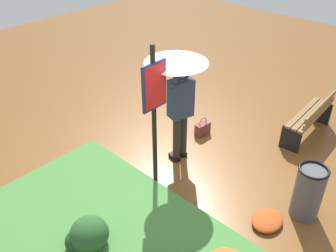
{
  "coord_description": "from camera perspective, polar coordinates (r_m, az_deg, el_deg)",
  "views": [
    {
      "loc": [
        4.02,
        3.33,
        4.01
      ],
      "look_at": [
        0.45,
        -0.01,
        0.85
      ],
      "focal_mm": 39.86,
      "sensor_mm": 36.0,
      "label": 1
    }
  ],
  "objects": [
    {
      "name": "info_sign_post",
      "position": [
        5.26,
        -2.12,
        3.64
      ],
      "size": [
        0.44,
        0.07,
        2.3
      ],
      "color": "black",
      "rests_on": "ground_plane"
    },
    {
      "name": "ground_plane",
      "position": [
        6.58,
        2.73,
        -4.71
      ],
      "size": [
        18.0,
        18.0,
        0.0
      ],
      "primitive_type": "plane",
      "color": "brown"
    },
    {
      "name": "person_with_umbrella",
      "position": [
        5.68,
        1.57,
        7.24
      ],
      "size": [
        0.96,
        0.96,
        2.04
      ],
      "color": "#2D2823",
      "rests_on": "ground_plane"
    },
    {
      "name": "shrub_cluster",
      "position": [
        5.12,
        -12.29,
        -16.01
      ],
      "size": [
        0.56,
        0.51,
        0.46
      ],
      "color": "#285628",
      "rests_on": "ground_plane"
    },
    {
      "name": "leaf_pile_near_person",
      "position": [
        5.57,
        14.93,
        -13.77
      ],
      "size": [
        0.51,
        0.41,
        0.11
      ],
      "color": "#B74C1E",
      "rests_on": "ground_plane"
    },
    {
      "name": "trash_bin",
      "position": [
        5.62,
        20.66,
        -9.42
      ],
      "size": [
        0.42,
        0.42,
        0.83
      ],
      "color": "#4C4C51",
      "rests_on": "ground_plane"
    },
    {
      "name": "park_bench",
      "position": [
        7.38,
        21.0,
        1.23
      ],
      "size": [
        1.4,
        0.44,
        0.75
      ],
      "color": "black",
      "rests_on": "ground_plane"
    },
    {
      "name": "handbag",
      "position": [
        7.1,
        5.31,
        -0.43
      ],
      "size": [
        0.31,
        0.17,
        0.37
      ],
      "color": "brown",
      "rests_on": "ground_plane"
    }
  ]
}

